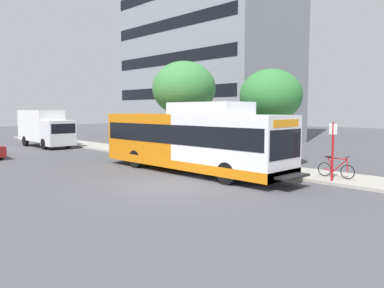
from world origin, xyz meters
TOP-DOWN VIEW (x-y plane):
  - ground_plane at (0.00, 8.00)m, footprint 120.00×120.00m
  - sidewalk_curb at (7.00, 6.00)m, footprint 3.00×56.00m
  - transit_bus at (3.52, 1.98)m, footprint 2.58×12.25m
  - bus_stop_sign_pole at (5.84, -4.66)m, footprint 0.10×0.36m
  - bicycle_parked at (6.73, -4.43)m, footprint 0.52×1.76m
  - street_tree_near_stop at (7.98, 0.06)m, footprint 3.50×3.50m
  - street_tree_mid_block at (7.92, 7.19)m, footprint 4.42×4.42m
  - box_truck_background at (3.74, 20.81)m, footprint 2.32×7.01m
  - lattice_comm_tower at (20.71, 33.65)m, footprint 1.10×1.10m

SIDE VIEW (x-z plane):
  - ground_plane at x=0.00m, z-range 0.00..0.00m
  - sidewalk_curb at x=7.00m, z-range 0.00..0.14m
  - bicycle_parked at x=6.73m, z-range 0.05..1.07m
  - bus_stop_sign_pole at x=5.84m, z-range 0.35..2.95m
  - transit_bus at x=3.52m, z-range -0.12..3.53m
  - box_truck_background at x=3.74m, z-range 0.12..3.37m
  - street_tree_near_stop at x=7.98m, z-range 1.35..6.79m
  - street_tree_mid_block at x=7.92m, z-range 1.50..8.01m
  - lattice_comm_tower at x=20.71m, z-range -5.16..26.08m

